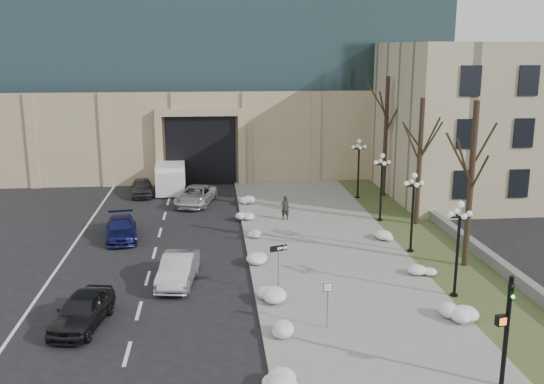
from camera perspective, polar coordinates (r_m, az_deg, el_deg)
The scene contains 32 objects.
ground at distance 23.24m, azimuth 2.63°, elevation -16.56°, with size 160.00×160.00×0.00m, color black.
sidewalk at distance 36.41m, azimuth 4.93°, elevation -5.13°, with size 9.00×40.00×0.12m, color gray.
curb at distance 35.88m, azimuth -2.19°, elevation -5.35°, with size 0.30×40.00×0.14m, color gray.
grass_strip at distance 38.12m, azimuth 14.61°, elevation -4.68°, with size 4.00×40.00×0.10m, color #3B4C26.
stone_wall at distance 40.52m, azimuth 16.33°, elevation -3.27°, with size 0.50×30.00×0.70m, color slate.
classical_building at distance 54.32m, azimuth 21.90°, elevation 6.53°, with size 22.00×18.12×12.00m.
car_a at distance 27.44m, azimuth -17.42°, elevation -10.58°, with size 1.74×4.33×1.47m, color black.
car_b at distance 31.11m, azimuth -8.83°, elevation -7.20°, with size 1.57×4.50×1.48m, color #B3B7BB.
car_c at distance 38.83m, azimuth -14.00°, elevation -3.37°, with size 1.85×4.55×1.32m, color navy.
car_d at distance 46.23m, azimuth -7.20°, elevation -0.34°, with size 2.32×5.02×1.40m, color silver.
car_e at distance 49.76m, azimuth -12.15°, elevation 0.43°, with size 1.62×4.02×1.37m, color #313237.
pedestrian at distance 41.44m, azimuth 1.23°, elevation -1.48°, with size 0.61×0.40×1.67m, color black.
box_truck at distance 51.65m, azimuth -9.53°, elevation 1.45°, with size 2.74×6.99×2.18m.
one_way_sign at distance 29.11m, azimuth 0.89°, elevation -5.82°, with size 0.91×0.38×2.45m.
keep_sign at distance 25.63m, azimuth 5.27°, elevation -9.61°, with size 0.47×0.07×2.19m.
traffic_signal at distance 22.71m, azimuth 21.11°, elevation -12.37°, with size 0.72×0.95×4.19m.
snow_clump_b at distance 25.19m, azimuth 0.91°, elevation -13.26°, with size 1.10×1.60×0.36m, color white.
snow_clump_c at distance 28.89m, azimuth -0.05°, elevation -9.63°, with size 1.10×1.60×0.36m, color white.
snow_clump_d at distance 33.65m, azimuth -1.17°, elevation -6.22°, with size 1.10×1.60×0.36m, color white.
snow_clump_e at distance 37.91m, azimuth -1.35°, elevation -3.94°, with size 1.10×1.60×0.36m, color white.
snow_clump_f at distance 41.48m, azimuth -2.39°, elevation -2.42°, with size 1.10×1.60×0.36m, color white.
snow_clump_g at distance 46.20m, azimuth -2.64°, elevation -0.76°, with size 1.10×1.60×0.36m, color white.
snow_clump_h at distance 28.05m, azimuth 17.14°, elevation -11.00°, with size 1.10×1.60×0.36m, color white.
snow_clump_i at distance 32.64m, azimuth 14.18°, elevation -7.28°, with size 1.10×1.60×0.36m, color white.
snow_clump_j at distance 37.98m, azimuth 10.54°, elevation -4.14°, with size 1.10×1.60×0.36m, color white.
lamppost_a at distance 29.53m, azimuth 17.15°, elevation -4.00°, with size 1.18×1.18×4.76m.
lamppost_b at distance 35.37m, azimuth 13.14°, elevation -0.90°, with size 1.18×1.18×4.76m.
lamppost_c at distance 41.41m, azimuth 10.29°, elevation 1.31°, with size 1.18×1.18×4.76m.
lamppost_d at distance 47.57m, azimuth 8.16°, elevation 2.95°, with size 1.18×1.18×4.76m.
tree_near at distance 33.33m, azimuth 18.34°, elevation 2.74°, with size 3.20×3.20×9.00m.
tree_mid at distance 40.71m, azimuth 13.80°, elevation 4.41°, with size 3.20×3.20×8.50m.
tree_far at distance 48.17m, azimuth 10.70°, elevation 6.68°, with size 3.20×3.20×9.50m.
Camera 1 is at (-3.02, -19.91, 11.61)m, focal length 40.00 mm.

